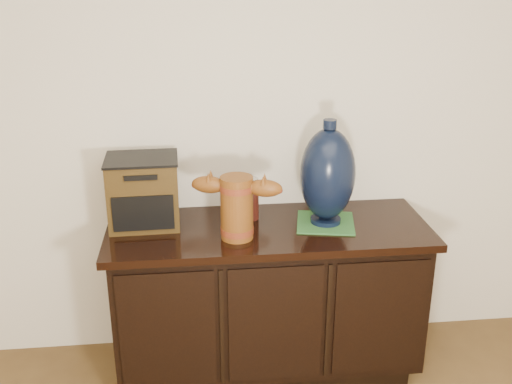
{
  "coord_description": "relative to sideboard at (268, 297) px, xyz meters",
  "views": [
    {
      "loc": [
        -0.33,
        -0.23,
        1.87
      ],
      "look_at": [
        -0.06,
        2.18,
        0.94
      ],
      "focal_mm": 42.0,
      "sensor_mm": 36.0,
      "label": 1
    }
  ],
  "objects": [
    {
      "name": "sideboard",
      "position": [
        0.0,
        0.0,
        0.0
      ],
      "size": [
        1.46,
        0.56,
        0.75
      ],
      "color": "black",
      "rests_on": "ground"
    },
    {
      "name": "terracotta_vessel",
      "position": [
        -0.15,
        -0.1,
        0.53
      ],
      "size": [
        0.4,
        0.18,
        0.28
      ],
      "rotation": [
        0.0,
        0.0,
        -0.29
      ],
      "color": "brown",
      "rests_on": "sideboard"
    },
    {
      "name": "tv_radio",
      "position": [
        -0.56,
        0.09,
        0.53
      ],
      "size": [
        0.33,
        0.27,
        0.32
      ],
      "rotation": [
        0.0,
        0.0,
        0.03
      ],
      "color": "#3F2C0F",
      "rests_on": "sideboard"
    },
    {
      "name": "green_mat",
      "position": [
        0.26,
        0.01,
        0.37
      ],
      "size": [
        0.3,
        0.3,
        0.01
      ],
      "primitive_type": "cube",
      "rotation": [
        0.0,
        0.0,
        -0.2
      ],
      "color": "#2E672E",
      "rests_on": "sideboard"
    },
    {
      "name": "lamp_base",
      "position": [
        0.26,
        0.01,
        0.6
      ],
      "size": [
        0.29,
        0.29,
        0.48
      ],
      "rotation": [
        0.0,
        0.0,
        -0.2
      ],
      "color": "black",
      "rests_on": "green_mat"
    },
    {
      "name": "spray_can",
      "position": [
        -0.07,
        0.1,
        0.47
      ],
      "size": [
        0.07,
        0.07,
        0.2
      ],
      "color": "#57180E",
      "rests_on": "sideboard"
    }
  ]
}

